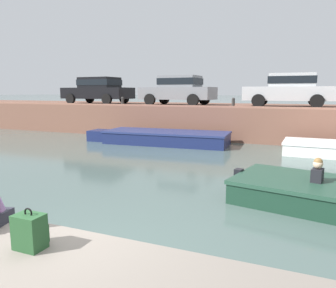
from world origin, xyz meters
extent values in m
plane|color=#4C605B|center=(0.00, 5.85, 0.00)|extent=(400.00, 400.00, 0.00)
cube|color=brown|center=(0.00, 14.70, 0.77)|extent=(60.00, 6.00, 1.55)
cube|color=#925F4C|center=(0.00, 11.82, 1.59)|extent=(60.00, 0.24, 0.08)
cube|color=navy|center=(-2.88, 10.23, 0.24)|extent=(5.42, 2.17, 0.48)
cube|color=navy|center=(-6.06, 10.02, 0.24)|extent=(1.13, 1.07, 0.48)
cube|color=navy|center=(-2.88, 10.23, 0.52)|extent=(5.48, 2.24, 0.08)
cube|color=brown|center=(-2.48, 10.25, 0.42)|extent=(0.35, 1.66, 0.06)
cube|color=black|center=(1.34, 4.53, 0.30)|extent=(0.20, 0.23, 0.45)
cube|color=black|center=(2.94, 4.21, 0.53)|extent=(0.26, 0.35, 0.44)
sphere|color=beige|center=(2.94, 4.21, 0.85)|extent=(0.19, 0.19, 0.19)
sphere|color=olive|center=(2.94, 4.21, 0.89)|extent=(0.17, 0.17, 0.17)
cube|color=black|center=(-8.86, 13.76, 2.17)|extent=(4.26, 1.90, 0.64)
cube|color=black|center=(-8.70, 13.76, 2.79)|extent=(2.16, 1.60, 0.60)
cube|color=black|center=(-8.70, 13.76, 2.79)|extent=(2.25, 1.64, 0.33)
cylinder|color=black|center=(-10.20, 12.94, 1.85)|extent=(0.61, 0.21, 0.60)
cylinder|color=black|center=(-10.12, 14.70, 1.85)|extent=(0.61, 0.21, 0.60)
cylinder|color=black|center=(-7.61, 12.83, 1.85)|extent=(0.61, 0.21, 0.60)
cylinder|color=black|center=(-7.53, 14.58, 1.85)|extent=(0.61, 0.21, 0.60)
cube|color=slate|center=(-3.75, 13.76, 2.17)|extent=(3.98, 1.86, 0.64)
cube|color=slate|center=(-3.60, 13.76, 2.79)|extent=(2.02, 1.58, 0.60)
cube|color=black|center=(-3.60, 13.76, 2.79)|extent=(2.10, 1.62, 0.33)
cylinder|color=black|center=(-5.00, 12.93, 1.85)|extent=(0.61, 0.20, 0.60)
cylinder|color=black|center=(-4.93, 14.69, 1.85)|extent=(0.61, 0.20, 0.60)
cylinder|color=black|center=(-2.57, 12.84, 1.85)|extent=(0.61, 0.20, 0.60)
cylinder|color=black|center=(-2.50, 14.59, 1.85)|extent=(0.61, 0.20, 0.60)
cube|color=#B7BABC|center=(1.79, 13.76, 2.17)|extent=(4.03, 1.85, 0.64)
cube|color=#B7BABC|center=(1.95, 13.77, 2.79)|extent=(2.04, 1.58, 0.60)
cube|color=black|center=(1.95, 13.77, 2.79)|extent=(2.12, 1.61, 0.33)
cylinder|color=black|center=(0.59, 12.85, 1.85)|extent=(0.61, 0.20, 0.60)
cylinder|color=black|center=(0.53, 14.60, 1.85)|extent=(0.61, 0.20, 0.60)
cylinder|color=black|center=(3.06, 12.93, 1.85)|extent=(0.61, 0.20, 0.60)
cylinder|color=black|center=(3.00, 14.68, 1.85)|extent=(0.61, 0.20, 0.60)
cylinder|color=#2D2B28|center=(-6.07, 11.95, 1.72)|extent=(0.14, 0.14, 0.35)
sphere|color=#2D2B28|center=(-6.07, 11.95, 1.92)|extent=(0.15, 0.15, 0.15)
cylinder|color=#2D2B28|center=(-0.37, 11.95, 1.72)|extent=(0.14, 0.14, 0.35)
sphere|color=#2D2B28|center=(-0.37, 11.95, 1.92)|extent=(0.15, 0.15, 0.15)
cube|color=#234C28|center=(0.30, -0.54, 0.94)|extent=(0.28, 0.20, 0.34)
cube|color=#234C28|center=(0.30, -0.43, 0.89)|extent=(0.22, 0.06, 0.18)
torus|color=black|center=(0.30, -0.54, 1.13)|extent=(0.10, 0.02, 0.10)
camera|label=1|loc=(2.66, -2.74, 2.26)|focal=35.00mm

